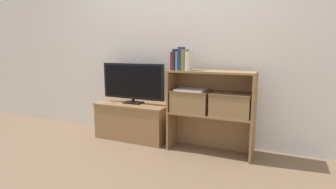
{
  "coord_description": "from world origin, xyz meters",
  "views": [
    {
      "loc": [
        1.18,
        -2.44,
        1.07
      ],
      "look_at": [
        0.0,
        0.15,
        0.58
      ],
      "focal_mm": 28.0,
      "sensor_mm": 36.0,
      "label": 1
    }
  ],
  "objects_px": {
    "tv_stand": "(134,120)",
    "book_navy": "(182,59)",
    "storage_basket_left": "(191,100)",
    "laptop": "(191,90)",
    "tv": "(133,82)",
    "book_olive": "(185,60)",
    "book_charcoal": "(176,60)",
    "book_skyblue": "(179,61)",
    "book_ivory": "(189,61)",
    "storage_basket_right": "(231,104)",
    "book_maroon": "(174,61)"
  },
  "relations": [
    {
      "from": "book_navy",
      "to": "storage_basket_left",
      "type": "height_order",
      "value": "book_navy"
    },
    {
      "from": "book_ivory",
      "to": "storage_basket_left",
      "type": "bearing_deg",
      "value": 58.31
    },
    {
      "from": "book_ivory",
      "to": "storage_basket_right",
      "type": "distance_m",
      "value": 0.6
    },
    {
      "from": "book_skyblue",
      "to": "book_navy",
      "type": "distance_m",
      "value": 0.04
    },
    {
      "from": "tv_stand",
      "to": "laptop",
      "type": "xyz_separation_m",
      "value": [
        0.75,
        -0.07,
        0.44
      ]
    },
    {
      "from": "tv_stand",
      "to": "book_navy",
      "type": "distance_m",
      "value": 1.01
    },
    {
      "from": "book_olive",
      "to": "storage_basket_left",
      "type": "bearing_deg",
      "value": 24.71
    },
    {
      "from": "tv",
      "to": "storage_basket_right",
      "type": "relative_size",
      "value": 2.04
    },
    {
      "from": "book_skyblue",
      "to": "book_ivory",
      "type": "distance_m",
      "value": 0.11
    },
    {
      "from": "storage_basket_left",
      "to": "laptop",
      "type": "xyz_separation_m",
      "value": [
        0.0,
        0.0,
        0.11
      ]
    },
    {
      "from": "book_skyblue",
      "to": "storage_basket_left",
      "type": "height_order",
      "value": "book_skyblue"
    },
    {
      "from": "book_olive",
      "to": "laptop",
      "type": "bearing_deg",
      "value": 24.71
    },
    {
      "from": "tv_stand",
      "to": "book_maroon",
      "type": "relative_size",
      "value": 4.73
    },
    {
      "from": "tv",
      "to": "laptop",
      "type": "relative_size",
      "value": 2.69
    },
    {
      "from": "tv",
      "to": "book_ivory",
      "type": "distance_m",
      "value": 0.79
    },
    {
      "from": "book_charcoal",
      "to": "book_skyblue",
      "type": "relative_size",
      "value": 1.12
    },
    {
      "from": "storage_basket_left",
      "to": "book_maroon",
      "type": "bearing_deg",
      "value": -171.33
    },
    {
      "from": "storage_basket_left",
      "to": "laptop",
      "type": "bearing_deg",
      "value": 0.0
    },
    {
      "from": "book_olive",
      "to": "book_ivory",
      "type": "xyz_separation_m",
      "value": [
        0.04,
        0.0,
        -0.01
      ]
    },
    {
      "from": "storage_basket_right",
      "to": "laptop",
      "type": "bearing_deg",
      "value": 180.0
    },
    {
      "from": "storage_basket_left",
      "to": "storage_basket_right",
      "type": "bearing_deg",
      "value": 0.0
    },
    {
      "from": "book_navy",
      "to": "book_ivory",
      "type": "height_order",
      "value": "book_navy"
    },
    {
      "from": "book_charcoal",
      "to": "storage_basket_left",
      "type": "distance_m",
      "value": 0.46
    },
    {
      "from": "tv",
      "to": "book_charcoal",
      "type": "xyz_separation_m",
      "value": [
        0.6,
        -0.09,
        0.28
      ]
    },
    {
      "from": "storage_basket_right",
      "to": "book_ivory",
      "type": "bearing_deg",
      "value": -176.26
    },
    {
      "from": "tv",
      "to": "book_skyblue",
      "type": "bearing_deg",
      "value": -8.51
    },
    {
      "from": "laptop",
      "to": "book_olive",
      "type": "bearing_deg",
      "value": -155.29
    },
    {
      "from": "storage_basket_left",
      "to": "storage_basket_right",
      "type": "height_order",
      "value": "same"
    },
    {
      "from": "book_olive",
      "to": "laptop",
      "type": "height_order",
      "value": "book_olive"
    },
    {
      "from": "book_skyblue",
      "to": "book_charcoal",
      "type": "bearing_deg",
      "value": 180.0
    },
    {
      "from": "book_charcoal",
      "to": "storage_basket_right",
      "type": "bearing_deg",
      "value": 2.83
    },
    {
      "from": "book_charcoal",
      "to": "book_olive",
      "type": "height_order",
      "value": "book_charcoal"
    },
    {
      "from": "book_skyblue",
      "to": "book_ivory",
      "type": "height_order",
      "value": "book_skyblue"
    },
    {
      "from": "tv_stand",
      "to": "laptop",
      "type": "height_order",
      "value": "laptop"
    },
    {
      "from": "tv",
      "to": "book_maroon",
      "type": "xyz_separation_m",
      "value": [
        0.57,
        -0.09,
        0.26
      ]
    },
    {
      "from": "book_skyblue",
      "to": "book_olive",
      "type": "height_order",
      "value": "book_olive"
    },
    {
      "from": "tv_stand",
      "to": "tv",
      "type": "relative_size",
      "value": 1.11
    },
    {
      "from": "laptop",
      "to": "tv",
      "type": "bearing_deg",
      "value": 175.08
    },
    {
      "from": "book_maroon",
      "to": "book_ivory",
      "type": "xyz_separation_m",
      "value": [
        0.17,
        0.0,
        0.0
      ]
    },
    {
      "from": "book_skyblue",
      "to": "book_ivory",
      "type": "relative_size",
      "value": 1.01
    },
    {
      "from": "book_maroon",
      "to": "tv",
      "type": "bearing_deg",
      "value": 170.64
    },
    {
      "from": "tv_stand",
      "to": "book_skyblue",
      "type": "height_order",
      "value": "book_skyblue"
    },
    {
      "from": "storage_basket_left",
      "to": "laptop",
      "type": "distance_m",
      "value": 0.11
    },
    {
      "from": "tv_stand",
      "to": "book_charcoal",
      "type": "height_order",
      "value": "book_charcoal"
    },
    {
      "from": "laptop",
      "to": "book_skyblue",
      "type": "bearing_deg",
      "value": -167.58
    },
    {
      "from": "book_maroon",
      "to": "laptop",
      "type": "distance_m",
      "value": 0.35
    },
    {
      "from": "tv_stand",
      "to": "storage_basket_right",
      "type": "bearing_deg",
      "value": -3.25
    },
    {
      "from": "tv_stand",
      "to": "book_ivory",
      "type": "distance_m",
      "value": 1.05
    },
    {
      "from": "tv",
      "to": "book_maroon",
      "type": "bearing_deg",
      "value": -9.36
    },
    {
      "from": "tv_stand",
      "to": "book_skyblue",
      "type": "bearing_deg",
      "value": -8.66
    }
  ]
}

